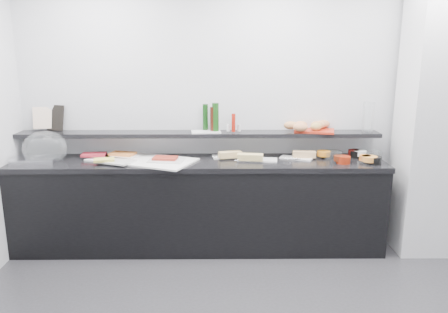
{
  "coord_description": "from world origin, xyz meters",
  "views": [
    {
      "loc": [
        -0.48,
        -2.42,
        1.94
      ],
      "look_at": [
        -0.45,
        1.45,
        1.0
      ],
      "focal_mm": 35.0,
      "sensor_mm": 36.0,
      "label": 1
    }
  ],
  "objects_px": {
    "sandwich_plate_mid": "(257,160)",
    "carafe": "(368,117)",
    "framed_print": "(56,118)",
    "bread_tray": "(314,131)",
    "cloche_base": "(35,160)",
    "condiment_tray": "(206,132)"
  },
  "relations": [
    {
      "from": "sandwich_plate_mid",
      "to": "carafe",
      "type": "xyz_separation_m",
      "value": [
        1.11,
        0.16,
        0.39
      ]
    },
    {
      "from": "framed_print",
      "to": "bread_tray",
      "type": "xyz_separation_m",
      "value": [
        2.62,
        -0.09,
        -0.12
      ]
    },
    {
      "from": "cloche_base",
      "to": "sandwich_plate_mid",
      "type": "xyz_separation_m",
      "value": [
        2.15,
        0.03,
        -0.01
      ]
    },
    {
      "from": "condiment_tray",
      "to": "carafe",
      "type": "xyz_separation_m",
      "value": [
        1.61,
        0.0,
        0.14
      ]
    },
    {
      "from": "cloche_base",
      "to": "carafe",
      "type": "height_order",
      "value": "carafe"
    },
    {
      "from": "cloche_base",
      "to": "sandwich_plate_mid",
      "type": "bearing_deg",
      "value": -3.83
    },
    {
      "from": "carafe",
      "to": "condiment_tray",
      "type": "bearing_deg",
      "value": -179.89
    },
    {
      "from": "condiment_tray",
      "to": "carafe",
      "type": "height_order",
      "value": "carafe"
    },
    {
      "from": "bread_tray",
      "to": "cloche_base",
      "type": "bearing_deg",
      "value": -161.19
    },
    {
      "from": "framed_print",
      "to": "sandwich_plate_mid",
      "type": "bearing_deg",
      "value": 14.76
    },
    {
      "from": "framed_print",
      "to": "carafe",
      "type": "bearing_deg",
      "value": 20.38
    },
    {
      "from": "sandwich_plate_mid",
      "to": "cloche_base",
      "type": "bearing_deg",
      "value": -171.48
    },
    {
      "from": "carafe",
      "to": "bread_tray",
      "type": "bearing_deg",
      "value": 176.27
    },
    {
      "from": "cloche_base",
      "to": "bread_tray",
      "type": "height_order",
      "value": "bread_tray"
    },
    {
      "from": "sandwich_plate_mid",
      "to": "framed_print",
      "type": "relative_size",
      "value": 1.48
    },
    {
      "from": "sandwich_plate_mid",
      "to": "bread_tray",
      "type": "distance_m",
      "value": 0.67
    },
    {
      "from": "cloche_base",
      "to": "framed_print",
      "type": "height_order",
      "value": "framed_print"
    },
    {
      "from": "condiment_tray",
      "to": "bread_tray",
      "type": "relative_size",
      "value": 0.75
    },
    {
      "from": "cloche_base",
      "to": "framed_print",
      "type": "relative_size",
      "value": 1.55
    },
    {
      "from": "cloche_base",
      "to": "condiment_tray",
      "type": "height_order",
      "value": "condiment_tray"
    },
    {
      "from": "condiment_tray",
      "to": "bread_tray",
      "type": "height_order",
      "value": "bread_tray"
    },
    {
      "from": "condiment_tray",
      "to": "carafe",
      "type": "bearing_deg",
      "value": -5.72
    }
  ]
}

